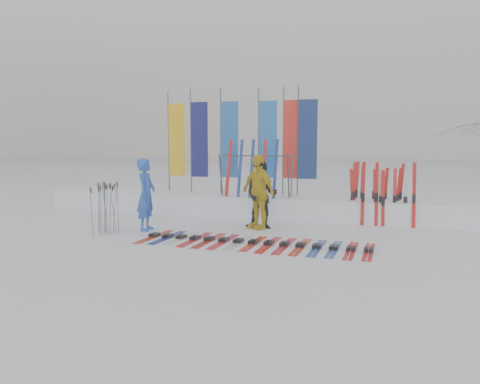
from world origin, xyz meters
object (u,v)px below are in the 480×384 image
(ski_rack, at_px, (256,170))
(person_blue, at_px, (146,195))
(person_black, at_px, (262,195))
(person_yellow, at_px, (258,192))
(ski_row, at_px, (254,242))

(ski_rack, bearing_deg, person_blue, -124.33)
(ski_rack, bearing_deg, person_black, -69.21)
(person_blue, xyz_separation_m, ski_rack, (1.96, 2.87, 0.50))
(person_blue, height_order, person_yellow, person_yellow)
(person_black, bearing_deg, person_blue, -158.06)
(person_black, distance_m, ski_rack, 1.91)
(ski_row, bearing_deg, ski_rack, 105.79)
(person_blue, xyz_separation_m, person_yellow, (2.54, 1.08, 0.05))
(person_black, relative_size, ski_rack, 0.83)
(ski_row, xyz_separation_m, ski_rack, (-1.00, 3.55, 1.35))
(person_yellow, height_order, ski_rack, person_yellow)
(person_yellow, relative_size, ski_rack, 0.91)
(person_blue, distance_m, person_yellow, 2.76)
(person_blue, bearing_deg, ski_row, -112.61)
(person_blue, distance_m, ski_rack, 3.51)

